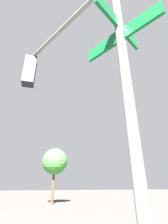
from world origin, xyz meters
name	(u,v)px	position (x,y,z in m)	size (l,w,h in m)	color
traffic_signal_near	(62,68)	(-6.20, -6.09, 3.58)	(2.93, 1.94, 5.09)	slate
street_tree	(55,162)	(9.08, -7.52, 3.87)	(2.60, 2.60, 5.20)	#4C331E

